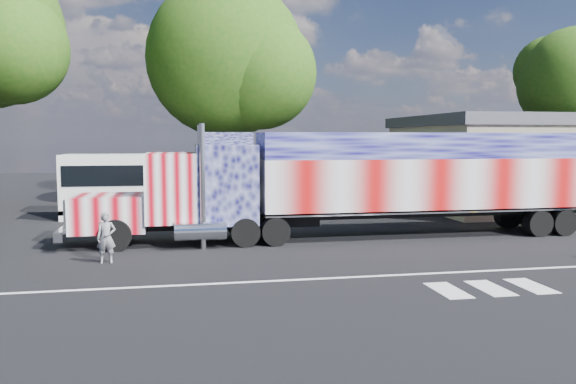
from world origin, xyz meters
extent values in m
plane|color=black|center=(0.00, 0.00, 0.00)|extent=(100.00, 100.00, 0.00)
cube|color=silver|center=(0.00, -3.00, 0.01)|extent=(30.00, 0.15, 0.01)
cube|color=silver|center=(2.80, -4.80, 0.01)|extent=(0.70, 1.60, 0.01)
cube|color=silver|center=(4.00, -4.80, 0.01)|extent=(0.70, 1.60, 0.01)
cube|color=silver|center=(5.20, -4.80, 0.01)|extent=(0.70, 1.60, 0.01)
cube|color=black|center=(-3.38, 3.25, 0.71)|extent=(9.18, 1.02, 0.31)
cube|color=#D37881|center=(-6.65, 3.25, 1.22)|extent=(2.65, 2.24, 1.33)
cube|color=silver|center=(-8.02, 3.25, 1.22)|extent=(0.12, 1.94, 1.18)
cube|color=silver|center=(-8.23, 3.25, 0.56)|extent=(0.31, 2.55, 0.37)
cube|color=#D37881|center=(-4.40, 3.25, 2.14)|extent=(1.84, 2.55, 2.55)
cube|color=black|center=(-5.27, 3.25, 2.60)|extent=(0.06, 2.14, 0.92)
cube|color=#494C80|center=(-2.36, 3.25, 2.24)|extent=(2.24, 2.55, 2.96)
cube|color=#494C80|center=(-2.36, 3.25, 3.93)|extent=(1.84, 2.45, 0.51)
cylinder|color=silver|center=(-3.28, 4.60, 2.24)|extent=(0.20, 0.20, 4.49)
cylinder|color=silver|center=(-3.28, 1.90, 2.24)|extent=(0.20, 0.20, 4.49)
cylinder|color=silver|center=(-3.38, 4.58, 0.66)|extent=(1.84, 0.67, 0.67)
cylinder|color=silver|center=(-3.38, 1.93, 0.66)|extent=(1.84, 0.67, 0.67)
cylinder|color=black|center=(-6.34, 2.13, 0.56)|extent=(1.12, 0.36, 1.12)
cylinder|color=black|center=(-6.34, 4.37, 0.56)|extent=(1.12, 0.36, 1.12)
cylinder|color=black|center=(-1.75, 2.18, 0.53)|extent=(1.06, 0.56, 1.06)
cylinder|color=black|center=(-1.75, 4.32, 0.53)|extent=(1.06, 0.56, 1.06)
cylinder|color=black|center=(-0.63, 2.18, 0.53)|extent=(1.06, 0.56, 1.06)
cylinder|color=black|center=(-0.63, 4.32, 0.53)|extent=(1.06, 0.56, 1.06)
cube|color=black|center=(5.79, 3.25, 0.97)|extent=(13.26, 1.12, 0.31)
cube|color=#D37575|center=(5.79, 3.25, 2.14)|extent=(13.67, 2.65, 2.04)
cube|color=#464894|center=(5.79, 3.25, 3.67)|extent=(13.67, 2.65, 1.02)
cube|color=silver|center=(5.79, 3.25, 1.12)|extent=(13.67, 2.65, 0.12)
cube|color=silver|center=(12.65, 3.25, 2.65)|extent=(0.04, 2.55, 2.96)
cylinder|color=black|center=(10.18, 2.18, 0.53)|extent=(1.06, 0.56, 1.06)
cylinder|color=black|center=(10.18, 4.32, 0.53)|extent=(1.06, 0.56, 1.06)
cylinder|color=black|center=(11.30, 2.18, 0.53)|extent=(1.06, 0.56, 1.06)
cylinder|color=black|center=(11.30, 4.32, 0.53)|extent=(1.06, 0.56, 1.06)
cube|color=white|center=(-4.39, 10.95, 1.58)|extent=(10.85, 2.35, 3.17)
cube|color=black|center=(-4.39, 10.95, 2.17)|extent=(10.49, 2.41, 1.00)
cube|color=black|center=(-4.39, 10.95, 0.41)|extent=(10.85, 2.35, 0.23)
cube|color=black|center=(-9.82, 10.95, 1.72)|extent=(0.05, 2.08, 1.27)
cylinder|color=black|center=(-8.46, 9.81, 0.45)|extent=(0.90, 0.27, 0.90)
cylinder|color=black|center=(-8.46, 12.08, 0.45)|extent=(0.90, 0.27, 0.90)
cylinder|color=black|center=(-1.68, 9.81, 0.45)|extent=(0.90, 0.27, 0.90)
cylinder|color=black|center=(-1.68, 12.08, 0.45)|extent=(0.90, 0.27, 0.90)
cylinder|color=black|center=(-0.86, 9.81, 0.45)|extent=(0.90, 0.27, 0.90)
cylinder|color=black|center=(-0.86, 12.08, 0.45)|extent=(0.90, 0.27, 0.90)
cube|color=#1E5926|center=(12.00, 5.96, 2.40)|extent=(1.60, 0.08, 1.20)
imported|color=slate|center=(-6.41, 0.25, 0.81)|extent=(0.62, 0.44, 1.63)
cylinder|color=black|center=(-1.29, 16.82, 3.53)|extent=(0.70, 0.70, 7.06)
sphere|color=#2E5614|center=(-1.29, 16.82, 8.83)|extent=(9.60, 9.60, 9.60)
sphere|color=#2E5614|center=(0.63, 15.39, 7.82)|extent=(6.72, 6.72, 6.72)
sphere|color=#2E5614|center=(-2.73, 18.26, 9.84)|extent=(6.24, 6.24, 6.24)
cylinder|color=black|center=(24.74, 19.50, 3.25)|extent=(0.70, 0.70, 6.51)
sphere|color=#2E5614|center=(24.74, 19.50, 8.13)|extent=(8.07, 8.07, 8.07)
sphere|color=#2E5614|center=(23.53, 20.71, 9.06)|extent=(5.25, 5.25, 5.25)
sphere|color=#2E5614|center=(-12.96, 14.78, 8.79)|extent=(6.07, 6.07, 6.07)
camera|label=1|loc=(-3.95, -18.12, 3.97)|focal=35.00mm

